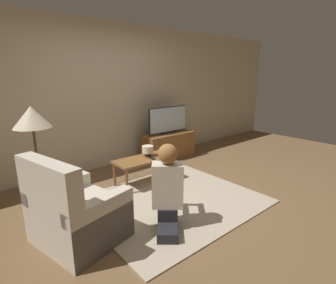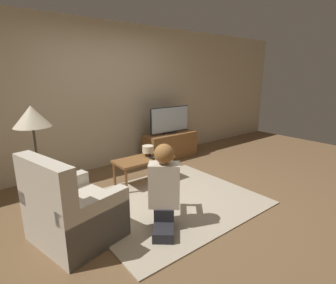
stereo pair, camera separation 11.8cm
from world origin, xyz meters
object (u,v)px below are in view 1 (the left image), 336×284
Objects in this scene: coffee_table at (144,161)px; table_lamp at (148,150)px; tv at (168,120)px; person_kneeling at (168,186)px; armchair at (76,214)px; floor_lamp at (32,122)px.

table_lamp is at bearing 23.10° from coffee_table.
tv reaches higher than person_kneeling.
armchair is 5.48× the size of table_lamp.
table_lamp is (0.63, 1.25, 0.01)m from person_kneeling.
floor_lamp is (-2.61, -0.56, 0.34)m from tv.
table_lamp is at bearing -145.42° from tv.
tv reaches higher than table_lamp.
tv is 1.43m from coffee_table.
floor_lamp is at bearing -9.05° from armchair.
table_lamp reaches higher than coffee_table.
floor_lamp is 7.40× the size of table_lamp.
armchair is at bearing 15.10° from person_kneeling.
coffee_table is 0.70× the size of floor_lamp.
tv reaches higher than armchair.
person_kneeling reaches higher than table_lamp.
armchair is (-1.39, -0.78, -0.07)m from coffee_table.
coffee_table is 0.20m from table_lamp.
floor_lamp is at bearing -167.82° from tv.
armchair is at bearing -151.18° from table_lamp.
floor_lamp is 1.28m from armchair.
coffee_table is 1.67m from floor_lamp.
tv is 1.01× the size of coffee_table.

